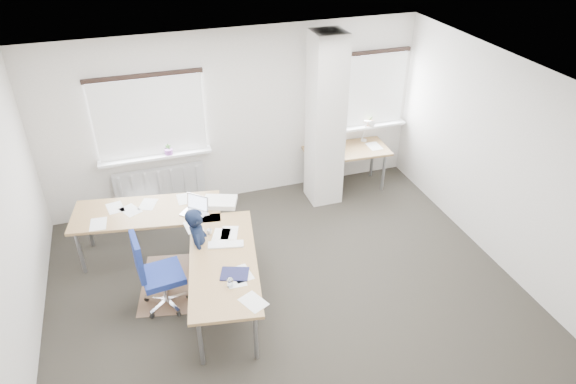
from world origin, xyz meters
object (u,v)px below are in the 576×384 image
object	(u,v)px
task_chair	(161,287)
desk_side	(347,152)
person	(200,249)
desk_main	(187,235)

from	to	relation	value
task_chair	desk_side	bearing A→B (deg)	24.09
person	task_chair	bearing A→B (deg)	122.17
desk_main	desk_side	bearing A→B (deg)	37.50
desk_main	task_chair	xyz separation A→B (m)	(-0.43, -0.45, -0.38)
desk_main	person	size ratio (longest dim) A/B	2.46
desk_side	person	world-z (taller)	desk_side
desk_side	task_chair	distance (m)	3.90
desk_side	desk_main	bearing A→B (deg)	-149.05
task_chair	person	world-z (taller)	person
person	desk_side	bearing A→B (deg)	-47.22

